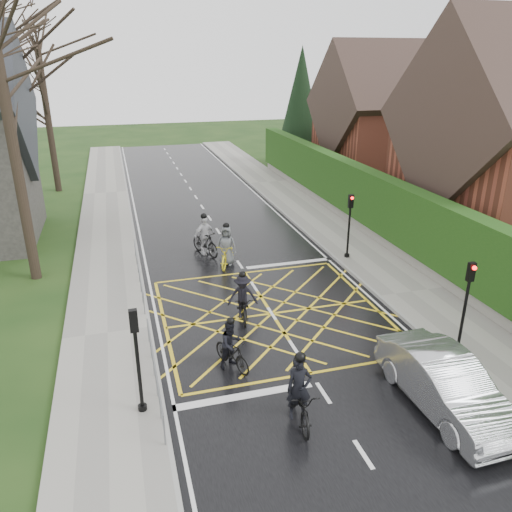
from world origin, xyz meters
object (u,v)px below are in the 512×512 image
cyclist_back (232,349)px  cyclist_lead (227,251)px  cyclist_mid (243,301)px  cyclist_front (205,240)px  cyclist_rear (300,398)px  car (445,384)px

cyclist_back → cyclist_lead: bearing=54.6°
cyclist_mid → cyclist_front: (-0.19, 6.74, 0.09)m
cyclist_rear → cyclist_mid: cyclist_rear is taller
cyclist_rear → cyclist_back: 3.10m
cyclist_front → car: (4.23, -13.21, 0.01)m
cyclist_back → cyclist_mid: (1.13, 2.97, 0.04)m
cyclist_mid → cyclist_back: bearing=-101.4°
cyclist_lead → cyclist_front: bearing=138.3°
cyclist_back → cyclist_lead: (1.68, 8.10, 0.06)m
cyclist_rear → cyclist_mid: 5.83m
cyclist_rear → cyclist_mid: bearing=97.5°
cyclist_front → cyclist_rear: bearing=-113.1°
cyclist_rear → car: size_ratio=0.46×
cyclist_mid → cyclist_front: bearing=101.1°
cyclist_mid → cyclist_front: 6.75m
cyclist_back → car: cyclist_back is taller
cyclist_rear → cyclist_back: cyclist_rear is taller
cyclist_rear → cyclist_lead: size_ratio=0.97×
cyclist_lead → car: cyclist_lead is taller
cyclist_mid → cyclist_lead: size_ratio=0.90×
cyclist_front → car: 13.87m
cyclist_front → cyclist_lead: size_ratio=0.96×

